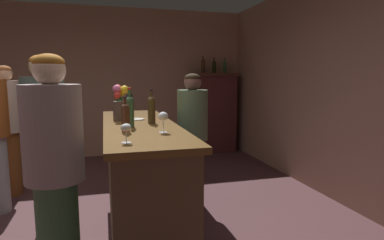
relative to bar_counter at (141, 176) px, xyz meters
The scene contains 20 objects.
wall_back 3.35m from the bar_counter, 100.85° to the left, with size 6.02×0.12×2.75m, color #A77A64.
wall_right 2.56m from the bar_counter, ahead, with size 0.12×6.96×2.75m, color #A87A67.
bar_counter is the anchor object (origin of this frame).
display_cabinet 3.39m from the bar_counter, 58.89° to the left, with size 0.93×0.40×1.56m.
wine_bottle_malbec 0.93m from the bar_counter, 104.22° to the left, with size 0.06×0.06×0.33m.
wine_bottle_chardonnay 0.80m from the bar_counter, 109.63° to the right, with size 0.07×0.07×0.29m.
wine_bottle_merlot 0.67m from the bar_counter, 14.35° to the right, with size 0.07×0.07×0.33m.
wine_bottle_rose 1.03m from the bar_counter, 92.02° to the left, with size 0.07×0.07×0.32m.
wine_bottle_riesling 0.71m from the bar_counter, 116.86° to the right, with size 0.07×0.07×0.35m.
wine_glass_front 0.87m from the bar_counter, 76.96° to the right, with size 0.08×0.08×0.17m.
wine_glass_mid 1.11m from the bar_counter, 101.51° to the right, with size 0.07×0.07×0.13m.
flower_arrangement 0.76m from the bar_counter, 121.31° to the left, with size 0.16×0.16×0.37m.
cheese_plate 0.59m from the bar_counter, 90.89° to the left, with size 0.17×0.17×0.01m, color white.
display_bottle_left 3.48m from the bar_counter, 62.12° to the left, with size 0.08×0.08×0.33m.
display_bottle_midleft 3.58m from the bar_counter, 58.74° to the left, with size 0.07×0.07×0.30m.
display_bottle_center 3.69m from the bar_counter, 55.67° to the left, with size 0.06×0.06×0.29m.
patron_in_grey 1.17m from the bar_counter, 125.37° to the right, with size 0.37×0.37×1.64m.
patron_tall 0.94m from the bar_counter, behind, with size 0.37×0.37×1.68m.
patron_near_entrance 2.02m from the bar_counter, 138.27° to the left, with size 0.34×0.34×1.63m.
bartender 0.81m from the bar_counter, 31.25° to the left, with size 0.34×0.34×1.53m.
Camera 1 is at (0.29, -2.79, 1.50)m, focal length 30.20 mm.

